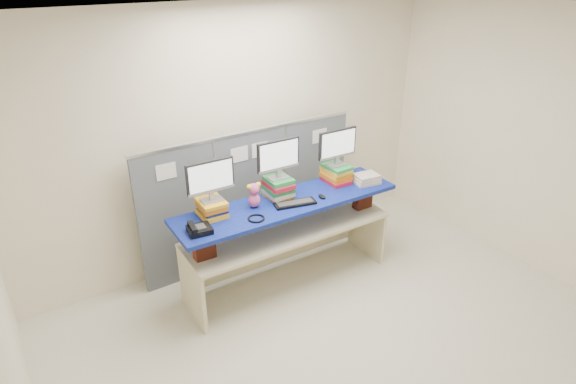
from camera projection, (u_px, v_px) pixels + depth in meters
room at (363, 208)px, 3.75m from camera, size 5.00×4.00×2.80m
cubicle_partition at (252, 195)px, 5.35m from camera, size 2.60×0.06×1.53m
desk at (288, 239)px, 4.98m from camera, size 2.20×0.70×0.66m
brick_pier_left at (204, 245)px, 4.38m from camera, size 0.20×0.11×0.27m
brick_pier_right at (363, 196)px, 5.27m from camera, size 0.20×0.11×0.27m
blue_board at (288, 203)px, 4.79m from camera, size 2.36×0.66×0.04m
book_stack_left at (212, 208)px, 4.48m from camera, size 0.25×0.30×0.16m
book_stack_center at (278, 188)px, 4.81m from camera, size 0.26×0.31×0.21m
book_stack_right at (336, 173)px, 5.16m from camera, size 0.25×0.31×0.19m
monitor_left at (210, 178)px, 4.35m from camera, size 0.46×0.13×0.40m
monitor_center at (278, 157)px, 4.66m from camera, size 0.46×0.13×0.40m
monitor_right at (337, 145)px, 5.01m from camera, size 0.46×0.13×0.40m
keyboard at (295, 203)px, 4.71m from camera, size 0.43×0.23×0.03m
mouse at (322, 196)px, 4.84m from camera, size 0.06×0.10×0.03m
desk_phone at (199, 229)px, 4.22m from camera, size 0.23×0.21×0.09m
headset at (256, 218)px, 4.45m from camera, size 0.16×0.16×0.02m
plush_toy at (254, 195)px, 4.62m from camera, size 0.15×0.11×0.25m
binder_stack at (367, 179)px, 5.15m from camera, size 0.30×0.25×0.10m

